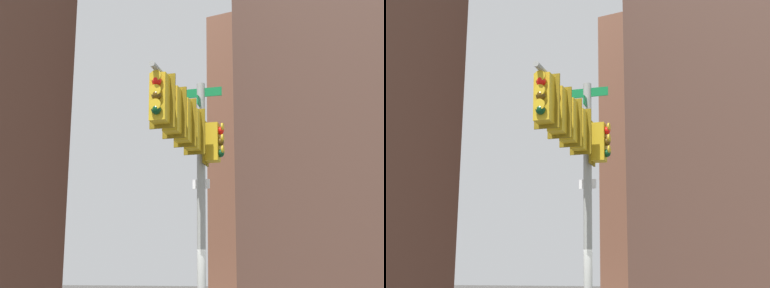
# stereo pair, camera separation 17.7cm
# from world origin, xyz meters

# --- Properties ---
(signal_pole_assembly) EXTENTS (1.46, 4.24, 6.85)m
(signal_pole_assembly) POSITION_xyz_m (-0.23, 0.80, 4.88)
(signal_pole_assembly) COLOR gray
(signal_pole_assembly) RESTS_ON ground_plane
(building_brick_midblock) EXTENTS (17.38, 16.11, 43.73)m
(building_brick_midblock) POSITION_xyz_m (2.41, -38.23, 21.86)
(building_brick_midblock) COLOR #4C3328
(building_brick_midblock) RESTS_ON ground_plane
(building_brick_farside) EXTENTS (22.33, 16.07, 35.76)m
(building_brick_farside) POSITION_xyz_m (11.52, -57.82, 17.88)
(building_brick_farside) COLOR brown
(building_brick_farside) RESTS_ON ground_plane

